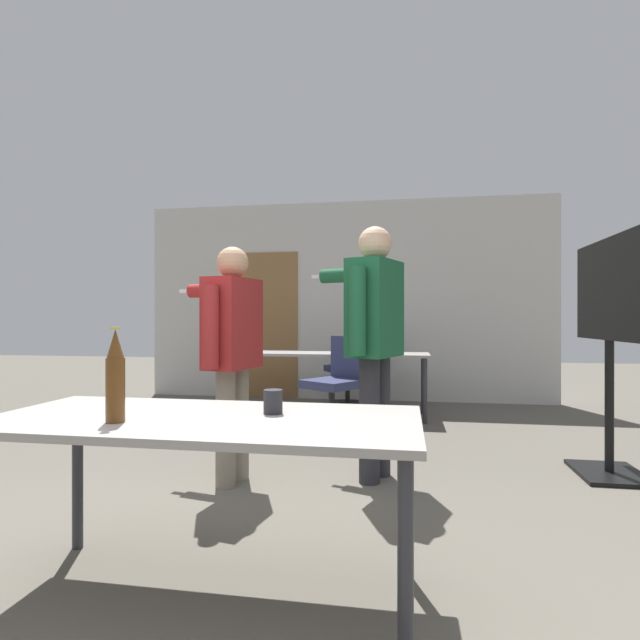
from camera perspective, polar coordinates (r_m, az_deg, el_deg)
name	(u,v)px	position (r m, az deg, el deg)	size (l,w,h in m)	color
back_wall	(342,301)	(6.93, 2.54, 2.14)	(5.61, 0.12, 2.73)	beige
conference_table_near	(204,434)	(2.06, -13.14, -12.58)	(1.68, 0.77, 0.72)	gray
conference_table_far	(327,358)	(5.75, 0.76, -4.33)	(2.32, 0.68, 0.72)	gray
tv_screen	(610,324)	(4.07, 30.20, -0.41)	(0.44, 1.21, 1.68)	black
person_left_plaid	(231,341)	(3.43, -10.15, -2.39)	(0.72, 0.72, 1.60)	slate
person_center_tall	(373,327)	(3.48, 6.08, -0.82)	(0.74, 0.84, 1.75)	#28282D
office_chair_far_left	(337,387)	(4.96, 1.94, -7.63)	(0.66, 0.68, 0.94)	black
office_chair_far_right	(353,371)	(6.52, 3.75, -5.84)	(0.68, 0.67, 0.93)	black
beer_bottle	(115,377)	(2.00, -22.35, -6.09)	(0.07, 0.07, 0.35)	#563314
drink_cup	(273,402)	(2.05, -5.39, -9.28)	(0.08, 0.08, 0.10)	#232328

